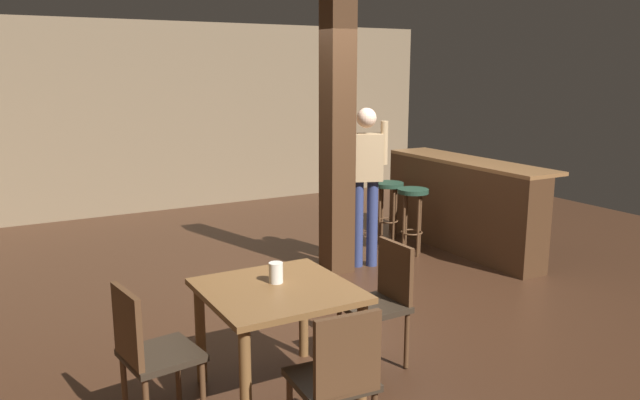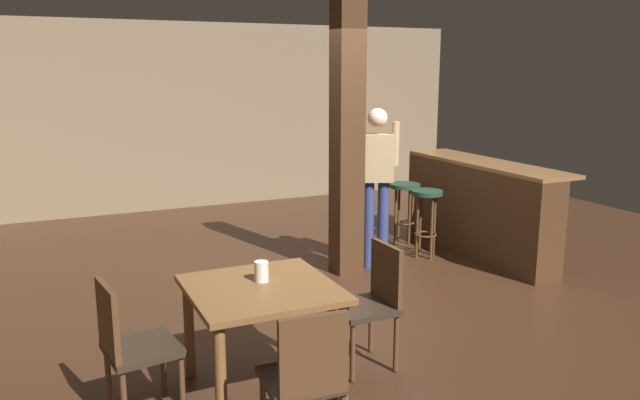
% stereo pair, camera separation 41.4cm
% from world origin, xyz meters
% --- Properties ---
extents(ground_plane, '(10.80, 10.80, 0.00)m').
position_xyz_m(ground_plane, '(0.00, 0.00, 0.00)').
color(ground_plane, '#382114').
extents(wall_back, '(8.00, 0.10, 2.80)m').
position_xyz_m(wall_back, '(0.00, 4.50, 1.40)').
color(wall_back, '#756047').
rests_on(wall_back, ground_plane).
extents(pillar, '(0.28, 0.28, 2.80)m').
position_xyz_m(pillar, '(0.21, 0.66, 1.40)').
color(pillar, '#422816').
rests_on(pillar, ground_plane).
extents(dining_table, '(0.94, 0.94, 0.74)m').
position_xyz_m(dining_table, '(-1.43, -1.35, 0.61)').
color(dining_table, brown).
rests_on(dining_table, ground_plane).
extents(chair_west, '(0.47, 0.47, 0.89)m').
position_xyz_m(chair_west, '(-2.28, -1.36, 0.51)').
color(chair_west, '#2D2319').
rests_on(chair_west, ground_plane).
extents(chair_south, '(0.45, 0.45, 0.89)m').
position_xyz_m(chair_south, '(-1.48, -2.18, 0.51)').
color(chair_south, '#2D2319').
rests_on(chair_south, ground_plane).
extents(chair_east, '(0.43, 0.43, 0.89)m').
position_xyz_m(chair_east, '(-0.59, -1.33, 0.51)').
color(chair_east, '#2D2319').
rests_on(chair_east, ground_plane).
extents(napkin_cup, '(0.09, 0.09, 0.14)m').
position_xyz_m(napkin_cup, '(-1.40, -1.26, 0.80)').
color(napkin_cup, silver).
rests_on(napkin_cup, dining_table).
extents(standing_person, '(0.46, 0.31, 1.72)m').
position_xyz_m(standing_person, '(0.56, 0.65, 1.00)').
color(standing_person, tan).
rests_on(standing_person, ground_plane).
extents(bar_counter, '(0.56, 2.35, 1.08)m').
position_xyz_m(bar_counter, '(1.89, 0.62, 0.55)').
color(bar_counter, brown).
rests_on(bar_counter, ground_plane).
extents(bar_stool_near, '(0.36, 0.36, 0.78)m').
position_xyz_m(bar_stool_near, '(1.28, 0.75, 0.58)').
color(bar_stool_near, '#1E3828').
rests_on(bar_stool_near, ground_plane).
extents(bar_stool_mid, '(0.38, 0.38, 0.74)m').
position_xyz_m(bar_stool_mid, '(1.39, 1.39, 0.56)').
color(bar_stool_mid, '#1E3828').
rests_on(bar_stool_mid, ground_plane).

